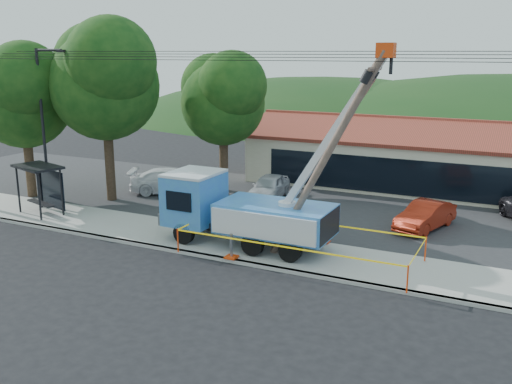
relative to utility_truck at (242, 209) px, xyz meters
The scene contains 17 objects.
ground 4.57m from the utility_truck, 75.72° to the right, with size 120.00×120.00×0.00m, color black.
curb 2.83m from the utility_truck, 62.14° to the right, with size 60.00×0.25×0.15m, color #ADADA2.
sidewalk 2.05m from the utility_truck, ahead, with size 60.00×4.00×0.15m, color #ADADA2.
parking_lot 8.21m from the utility_truck, 82.60° to the left, with size 60.00×12.00×0.10m, color #28282B.
strip_mall 16.70m from the utility_truck, 72.47° to the left, with size 22.50×8.53×4.67m.
streetlight 13.24m from the utility_truck, behind, with size 2.13×0.22×9.00m.
tree_west_near 12.96m from the utility_truck, 160.20° to the left, with size 7.56×6.72×10.80m.
tree_west_far 16.82m from the utility_truck, behind, with size 6.84×6.08×9.48m.
tree_lot 11.61m from the utility_truck, 123.70° to the left, with size 6.30×5.60×8.94m.
hill_west 52.86m from the utility_truck, 105.33° to the left, with size 78.40×56.00×28.00m, color #153A15.
utility_truck is the anchor object (origin of this frame).
leaning_pole 5.26m from the utility_truck, ahead, with size 4.82×1.72×8.87m.
bus_shelter 12.23m from the utility_truck, behind, with size 3.15×2.42×2.69m.
caution_tape 3.14m from the utility_truck, ahead, with size 10.12×3.74×1.08m.
car_silver 8.88m from the utility_truck, 106.69° to the left, with size 1.74×4.32×1.47m, color #B7BABF.
car_red 9.70m from the utility_truck, 41.51° to the left, with size 1.46×4.18×1.38m, color #A12310.
car_white 11.17m from the utility_truck, 140.98° to the left, with size 2.17×5.34×1.55m, color white.
Camera 1 is at (10.57, -18.18, 8.83)m, focal length 40.00 mm.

